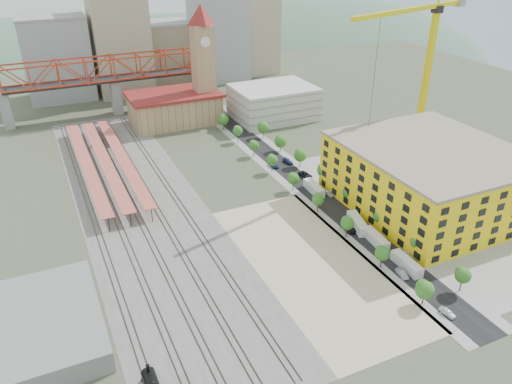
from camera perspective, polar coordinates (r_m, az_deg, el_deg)
name	(u,v)px	position (r m, az deg, el deg)	size (l,w,h in m)	color
ground	(270,204)	(151.20, 1.65, -1.41)	(400.00, 400.00, 0.00)	#474C38
ballast_strip	(139,203)	(155.93, -13.23, -1.22)	(36.00, 165.00, 0.06)	#605E59
dirt_lot	(312,263)	(126.35, 6.40, -8.11)	(28.00, 67.00, 0.06)	tan
street_asphalt	(293,175)	(169.63, 4.25, 1.96)	(12.00, 170.00, 0.06)	black
sidewalk_west	(279,178)	(167.26, 2.60, 1.62)	(3.00, 170.00, 0.04)	gray
sidewalk_east	(307,172)	(172.14, 5.86, 2.29)	(3.00, 170.00, 0.04)	gray
construction_pad	(432,203)	(160.95, 19.45, -1.19)	(50.00, 90.00, 0.06)	gray
rail_tracks	(133,204)	(155.62, -13.87, -1.32)	(26.56, 160.00, 0.18)	#382B23
platform_canopies	(105,160)	(178.16, -16.92, 3.49)	(16.00, 80.00, 4.12)	#C8664D
station_hall	(175,108)	(217.74, -9.28, 9.50)	(38.00, 24.00, 13.10)	tan
clock_tower	(203,53)	(213.82, -6.12, 15.50)	(12.00, 12.00, 52.00)	tan
parking_garage	(273,102)	(221.02, 2.01, 10.21)	(34.00, 26.00, 14.00)	silver
truss_bridge	(113,72)	(232.10, -16.03, 13.09)	(94.00, 9.60, 25.60)	gray
construction_building	(429,177)	(154.90, 19.18, 1.62)	(44.60, 50.60, 18.80)	yellow
warehouse	(45,325)	(113.37, -22.97, -13.85)	(22.00, 32.00, 5.00)	gray
street_trees	(308,187)	(161.93, 5.95, 0.55)	(15.40, 124.40, 8.00)	#30611D
skyline	(162,41)	(273.43, -10.69, 16.62)	(133.00, 46.00, 60.00)	#9EA0A3
distant_hills	(179,138)	(421.01, -8.75, 6.13)	(647.00, 264.00, 227.00)	#4C6B59
tower_crane	(424,54)	(177.76, 18.63, 14.76)	(55.70, 18.01, 61.31)	yellow
site_trailer_a	(407,264)	(128.62, 16.83, -7.87)	(2.55, 9.69, 2.65)	silver
site_trailer_b	(376,239)	(136.16, 13.54, -5.23)	(2.52, 9.58, 2.62)	silver
site_trailer_c	(357,224)	(141.59, 11.52, -3.55)	(2.73, 10.37, 2.84)	silver
site_trailer_d	(314,188)	(158.52, 6.64, 0.43)	(2.63, 10.01, 2.74)	silver
car_0	(447,312)	(118.04, 21.04, -12.73)	(1.54, 3.82, 1.30)	white
car_1	(402,274)	(126.06, 16.34, -8.95)	(1.46, 4.18, 1.38)	gray
car_2	(348,228)	(140.33, 10.51, -4.08)	(2.46, 5.33, 1.48)	black
car_3	(274,165)	(174.96, 2.03, 3.13)	(2.14, 5.26, 1.53)	navy
car_4	(406,255)	(132.84, 16.79, -6.90)	(1.83, 4.55, 1.55)	silver
car_5	(328,193)	(157.53, 8.25, -0.14)	(1.47, 4.20, 1.39)	#A09FA5
car_6	(305,175)	(168.22, 5.67, 1.95)	(2.55, 5.53, 1.54)	black
car_7	(288,161)	(178.04, 3.67, 3.52)	(1.93, 4.74, 1.38)	navy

